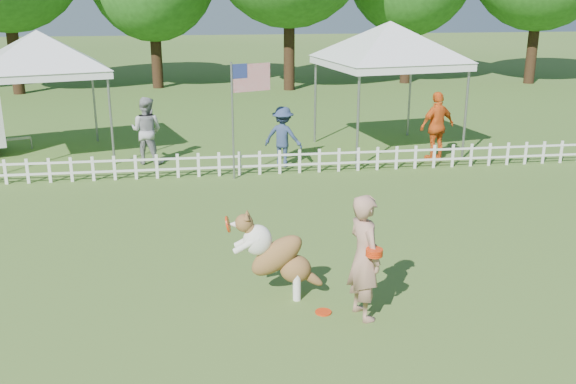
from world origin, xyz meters
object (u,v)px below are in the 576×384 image
object	(u,v)px
spectator_b	(283,137)
dog	(278,256)
handler	(364,257)
canopy_tent_right	(387,89)
canopy_tent_left	(44,97)
spectator_a	(147,131)
flag_pole	(233,122)
spectator_c	(437,126)
frisbee_on_turf	(323,312)

from	to	relation	value
spectator_b	dog	bearing A→B (deg)	109.36
handler	canopy_tent_right	world-z (taller)	canopy_tent_right
canopy_tent_left	spectator_b	world-z (taller)	canopy_tent_left
dog	spectator_a	distance (m)	8.51
flag_pole	spectator_b	size ratio (longest dim) A/B	1.80
spectator_a	spectator_b	xyz separation A→B (m)	(3.48, -0.78, -0.10)
handler	spectator_a	distance (m)	9.58
flag_pole	spectator_a	size ratio (longest dim) A/B	1.59
handler	spectator_c	bearing A→B (deg)	-41.75
handler	canopy_tent_left	xyz separation A→B (m)	(-6.23, 9.97, 0.77)
dog	flag_pole	xyz separation A→B (m)	(-0.27, 6.38, 0.74)
frisbee_on_turf	flag_pole	world-z (taller)	flag_pole
frisbee_on_turf	canopy_tent_left	world-z (taller)	canopy_tent_left
canopy_tent_left	handler	bearing A→B (deg)	-74.12
dog	canopy_tent_right	world-z (taller)	canopy_tent_right
handler	spectator_c	world-z (taller)	spectator_c
handler	dog	world-z (taller)	handler
frisbee_on_turf	flag_pole	xyz separation A→B (m)	(-0.84, 6.99, 1.39)
spectator_a	spectator_b	size ratio (longest dim) A/B	1.13
handler	frisbee_on_turf	bearing A→B (deg)	58.31
canopy_tent_right	flag_pole	size ratio (longest dim) A/B	1.25
canopy_tent_left	canopy_tent_right	distance (m)	9.33
dog	spectator_c	distance (m)	9.09
handler	dog	distance (m)	1.35
frisbee_on_turf	spectator_a	xyz separation A→B (m)	(-2.99, 8.76, 0.87)
dog	canopy_tent_right	size ratio (longest dim) A/B	0.38
canopy_tent_right	canopy_tent_left	bearing A→B (deg)	167.29
flag_pole	spectator_c	size ratio (longest dim) A/B	1.52
handler	canopy_tent_right	xyz separation A→B (m)	(3.09, 9.49, 0.86)
handler	frisbee_on_turf	world-z (taller)	handler
canopy_tent_right	flag_pole	xyz separation A→B (m)	(-4.45, -2.34, -0.35)
handler	spectator_c	size ratio (longest dim) A/B	0.97
flag_pole	spectator_b	xyz separation A→B (m)	(1.33, 0.99, -0.62)
frisbee_on_turf	canopy_tent_right	xyz separation A→B (m)	(3.62, 9.33, 1.74)
handler	spectator_a	world-z (taller)	handler
flag_pole	frisbee_on_turf	bearing A→B (deg)	-105.05
dog	spectator_c	xyz separation A→B (m)	(5.21, 7.44, 0.26)
frisbee_on_turf	canopy_tent_left	distance (m)	11.47
canopy_tent_right	spectator_a	xyz separation A→B (m)	(-6.60, -0.57, -0.87)
canopy_tent_left	spectator_b	xyz separation A→B (m)	(6.20, -1.83, -0.88)
canopy_tent_left	spectator_b	bearing A→B (deg)	-32.58
canopy_tent_right	spectator_c	distance (m)	1.84
handler	spectator_b	world-z (taller)	handler
spectator_c	handler	bearing A→B (deg)	43.33
spectator_a	spectator_b	distance (m)	3.57
spectator_c	canopy_tent_left	bearing A→B (deg)	-29.71
handler	spectator_a	bearing A→B (deg)	6.40
handler	spectator_b	size ratio (longest dim) A/B	1.15
canopy_tent_right	spectator_c	size ratio (longest dim) A/B	1.90
handler	flag_pole	size ratio (longest dim) A/B	0.64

